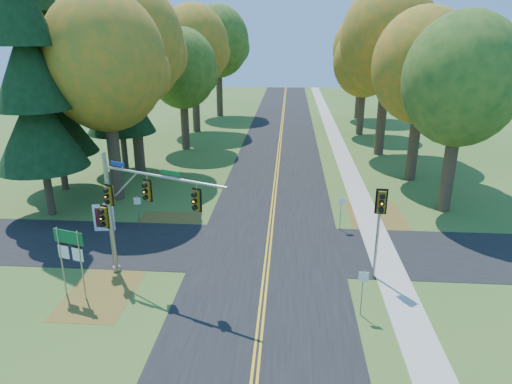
# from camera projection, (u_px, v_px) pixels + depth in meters

# --- Properties ---
(ground) EXTENTS (160.00, 160.00, 0.00)m
(ground) POSITION_uv_depth(u_px,v_px,m) (267.00, 266.00, 23.46)
(ground) COLOR #315A1F
(ground) RESTS_ON ground
(road_main) EXTENTS (8.00, 160.00, 0.02)m
(road_main) POSITION_uv_depth(u_px,v_px,m) (267.00, 266.00, 23.45)
(road_main) COLOR black
(road_main) RESTS_ON ground
(road_cross) EXTENTS (60.00, 6.00, 0.02)m
(road_cross) POSITION_uv_depth(u_px,v_px,m) (269.00, 248.00, 25.33)
(road_cross) COLOR black
(road_cross) RESTS_ON ground
(centerline_left) EXTENTS (0.10, 160.00, 0.01)m
(centerline_left) POSITION_uv_depth(u_px,v_px,m) (265.00, 265.00, 23.46)
(centerline_left) COLOR gold
(centerline_left) RESTS_ON road_main
(centerline_right) EXTENTS (0.10, 160.00, 0.01)m
(centerline_right) POSITION_uv_depth(u_px,v_px,m) (269.00, 266.00, 23.44)
(centerline_right) COLOR gold
(centerline_right) RESTS_ON road_main
(sidewalk_east) EXTENTS (1.60, 160.00, 0.06)m
(sidewalk_east) POSITION_uv_depth(u_px,v_px,m) (389.00, 270.00, 23.01)
(sidewalk_east) COLOR #9E998E
(sidewalk_east) RESTS_ON ground
(leaf_patch_w_near) EXTENTS (4.00, 6.00, 0.00)m
(leaf_patch_w_near) POSITION_uv_depth(u_px,v_px,m) (163.00, 230.00, 27.67)
(leaf_patch_w_near) COLOR brown
(leaf_patch_w_near) RESTS_ON ground
(leaf_patch_e) EXTENTS (3.50, 8.00, 0.00)m
(leaf_patch_e) POSITION_uv_depth(u_px,v_px,m) (380.00, 224.00, 28.62)
(leaf_patch_e) COLOR brown
(leaf_patch_e) RESTS_ON ground
(leaf_patch_w_far) EXTENTS (3.00, 5.00, 0.00)m
(leaf_patch_w_far) POSITION_uv_depth(u_px,v_px,m) (102.00, 291.00, 21.16)
(leaf_patch_w_far) COLOR brown
(leaf_patch_w_far) RESTS_ON ground
(tree_w_a) EXTENTS (8.00, 8.00, 14.15)m
(tree_w_a) POSITION_uv_depth(u_px,v_px,m) (106.00, 62.00, 29.91)
(tree_w_a) COLOR #38281C
(tree_w_a) RESTS_ON ground
(tree_e_a) EXTENTS (7.20, 7.20, 12.73)m
(tree_e_a) POSITION_uv_depth(u_px,v_px,m) (462.00, 81.00, 28.07)
(tree_e_a) COLOR #38281C
(tree_e_a) RESTS_ON ground
(tree_w_b) EXTENTS (8.60, 8.60, 15.38)m
(tree_w_b) POSITION_uv_depth(u_px,v_px,m) (131.00, 45.00, 36.16)
(tree_w_b) COLOR #38281C
(tree_w_b) RESTS_ON ground
(tree_e_b) EXTENTS (7.60, 7.60, 13.33)m
(tree_e_b) POSITION_uv_depth(u_px,v_px,m) (423.00, 67.00, 34.39)
(tree_e_b) COLOR #38281C
(tree_e_b) RESTS_ON ground
(tree_w_c) EXTENTS (6.80, 6.80, 11.91)m
(tree_w_c) POSITION_uv_depth(u_px,v_px,m) (183.00, 69.00, 44.51)
(tree_w_c) COLOR #38281C
(tree_w_c) RESTS_ON ground
(tree_e_c) EXTENTS (8.80, 8.80, 15.79)m
(tree_e_c) POSITION_uv_depth(u_px,v_px,m) (389.00, 40.00, 41.51)
(tree_e_c) COLOR #38281C
(tree_e_c) RESTS_ON ground
(tree_w_d) EXTENTS (8.20, 8.20, 14.56)m
(tree_w_d) POSITION_uv_depth(u_px,v_px,m) (194.00, 47.00, 52.14)
(tree_w_d) COLOR #38281C
(tree_w_d) RESTS_ON ground
(tree_e_d) EXTENTS (7.00, 7.00, 12.32)m
(tree_e_d) POSITION_uv_depth(u_px,v_px,m) (365.00, 62.00, 51.00)
(tree_e_d) COLOR #38281C
(tree_e_d) RESTS_ON ground
(tree_w_e) EXTENTS (8.40, 8.40, 14.97)m
(tree_w_e) POSITION_uv_depth(u_px,v_px,m) (219.00, 42.00, 62.21)
(tree_w_e) COLOR #38281C
(tree_w_e) RESTS_ON ground
(tree_e_e) EXTENTS (7.80, 7.80, 13.74)m
(tree_e_e) POSITION_uv_depth(u_px,v_px,m) (363.00, 49.00, 60.67)
(tree_e_e) COLOR #38281C
(tree_e_e) RESTS_ON ground
(pine_a) EXTENTS (5.60, 5.60, 19.48)m
(pine_a) POSITION_uv_depth(u_px,v_px,m) (30.00, 71.00, 27.07)
(pine_a) COLOR #38281C
(pine_a) RESTS_ON ground
(pine_b) EXTENTS (5.60, 5.60, 17.31)m
(pine_b) POSITION_uv_depth(u_px,v_px,m) (50.00, 80.00, 32.22)
(pine_b) COLOR #38281C
(pine_b) RESTS_ON ground
(pine_c) EXTENTS (5.60, 5.60, 20.56)m
(pine_c) POSITION_uv_depth(u_px,v_px,m) (115.00, 54.00, 36.20)
(pine_c) COLOR #38281C
(pine_c) RESTS_ON ground
(traffic_mast) EXTENTS (6.29, 2.87, 6.17)m
(traffic_mast) POSITION_uv_depth(u_px,v_px,m) (135.00, 203.00, 20.88)
(traffic_mast) COLOR gray
(traffic_mast) RESTS_ON ground
(east_signal_pole) EXTENTS (0.54, 0.63, 4.69)m
(east_signal_pole) POSITION_uv_depth(u_px,v_px,m) (380.00, 212.00, 20.99)
(east_signal_pole) COLOR #94979C
(east_signal_pole) RESTS_ON ground
(ped_signal_pole) EXTENTS (0.52, 0.62, 3.43)m
(ped_signal_pole) POSITION_uv_depth(u_px,v_px,m) (106.00, 221.00, 22.46)
(ped_signal_pole) COLOR gray
(ped_signal_pole) RESTS_ON ground
(route_sign_cluster) EXTENTS (1.51, 0.49, 3.34)m
(route_sign_cluster) POSITION_uv_depth(u_px,v_px,m) (70.00, 250.00, 20.00)
(route_sign_cluster) COLOR gray
(route_sign_cluster) RESTS_ON ground
(info_kiosk) EXTENTS (1.22, 0.34, 1.68)m
(info_kiosk) POSITION_uv_depth(u_px,v_px,m) (104.00, 218.00, 27.37)
(info_kiosk) COLOR white
(info_kiosk) RESTS_ON ground
(reg_sign_e_north) EXTENTS (0.40, 0.13, 2.13)m
(reg_sign_e_north) POSITION_uv_depth(u_px,v_px,m) (341.00, 207.00, 27.29)
(reg_sign_e_north) COLOR gray
(reg_sign_e_north) RESTS_ON ground
(reg_sign_e_south) EXTENTS (0.41, 0.07, 2.14)m
(reg_sign_e_south) POSITION_uv_depth(u_px,v_px,m) (363.00, 285.00, 18.90)
(reg_sign_e_south) COLOR gray
(reg_sign_e_south) RESTS_ON ground
(reg_sign_w) EXTENTS (0.40, 0.07, 2.11)m
(reg_sign_w) POSITION_uv_depth(u_px,v_px,m) (138.00, 207.00, 27.42)
(reg_sign_w) COLOR gray
(reg_sign_w) RESTS_ON ground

